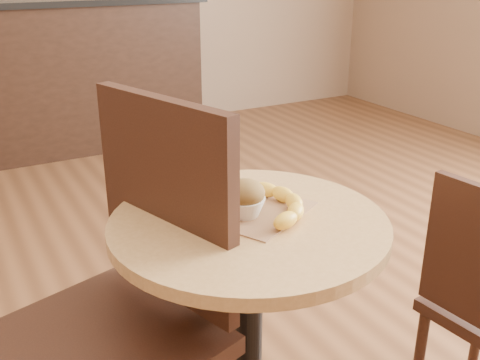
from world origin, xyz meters
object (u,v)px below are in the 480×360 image
(coffee_cup, at_px, (179,184))
(muffin, at_px, (244,198))
(chair_left, at_px, (125,311))
(cafe_table, at_px, (248,312))
(banana, at_px, (275,201))

(coffee_cup, distance_m, muffin, 0.15)
(chair_left, distance_m, coffee_cup, 0.31)
(coffee_cup, bearing_deg, muffin, -15.01)
(cafe_table, bearing_deg, banana, 12.21)
(coffee_cup, xyz_separation_m, muffin, (0.12, -0.09, -0.02))
(chair_left, distance_m, muffin, 0.37)
(coffee_cup, bearing_deg, banana, -1.76)
(chair_left, bearing_deg, muffin, 63.47)
(chair_left, height_order, banana, chair_left)
(cafe_table, bearing_deg, coffee_cup, 136.82)
(cafe_table, height_order, chair_left, chair_left)
(cafe_table, height_order, coffee_cup, coffee_cup)
(cafe_table, xyz_separation_m, coffee_cup, (-0.12, 0.11, 0.31))
(chair_left, height_order, muffin, chair_left)
(coffee_cup, height_order, muffin, coffee_cup)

